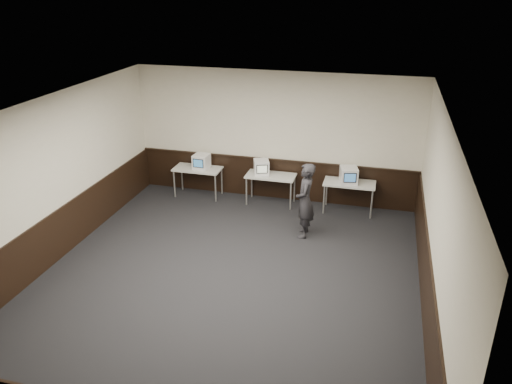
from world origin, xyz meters
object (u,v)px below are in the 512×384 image
at_px(desk_left, 198,171).
at_px(desk_center, 271,178).
at_px(emac_left, 201,162).
at_px(person, 305,201).
at_px(desk_right, 349,185).
at_px(emac_right, 349,175).
at_px(emac_center, 261,167).

bearing_deg(desk_left, desk_center, 0.00).
relative_size(desk_left, emac_left, 2.86).
distance_m(desk_left, person, 3.32).
distance_m(desk_center, desk_right, 1.90).
relative_size(emac_right, person, 0.30).
bearing_deg(desk_center, desk_left, 180.00).
bearing_deg(emac_center, desk_left, 160.84).
relative_size(desk_center, emac_left, 2.86).
relative_size(desk_center, person, 0.72).
height_order(desk_right, emac_left, emac_left).
height_order(desk_center, emac_center, emac_center).
height_order(desk_center, desk_right, same).
bearing_deg(desk_right, desk_left, 180.00).
bearing_deg(person, emac_center, -142.64).
relative_size(desk_center, desk_right, 1.00).
bearing_deg(desk_center, emac_left, -179.98).
height_order(emac_left, emac_right, emac_right).
bearing_deg(emac_center, desk_right, -19.47).
height_order(desk_center, emac_right, emac_right).
bearing_deg(person, desk_right, 146.07).
relative_size(desk_left, emac_center, 2.53).
xyz_separation_m(emac_center, emac_right, (2.11, -0.05, 0.02)).
distance_m(desk_center, emac_left, 1.81).
distance_m(emac_center, emac_right, 2.11).
relative_size(desk_left, person, 0.72).
bearing_deg(desk_center, emac_right, -1.50).
bearing_deg(person, desk_center, -148.14).
bearing_deg(desk_left, person, -26.10).
distance_m(emac_right, person, 1.62).
bearing_deg(desk_right, emac_right, -122.83).
distance_m(desk_right, person, 1.68).
relative_size(desk_left, emac_right, 2.45).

